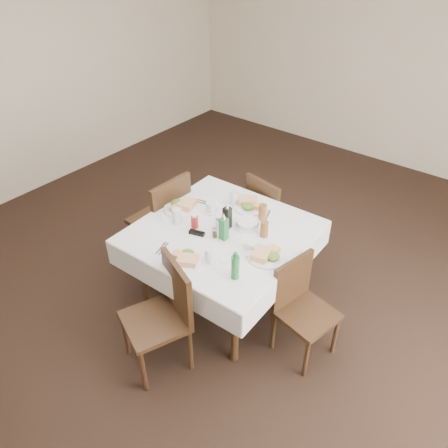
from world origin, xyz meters
name	(u,v)px	position (x,y,z in m)	size (l,w,h in m)	color
ground_plane	(219,293)	(0.00, 0.00, 0.00)	(7.00, 7.00, 0.00)	black
room_shell	(217,115)	(0.00, 0.00, 1.71)	(6.04, 7.04, 2.80)	beige
dining_table	(222,238)	(0.06, -0.03, 0.68)	(1.35, 1.35, 0.76)	#311D12
chair_north	(269,211)	(0.00, 0.77, 0.50)	(0.48, 0.48, 0.87)	#311D12
chair_south	(165,310)	(0.13, -0.78, 0.52)	(0.56, 0.56, 0.90)	#311D12
chair_east	(300,302)	(0.84, -0.07, 0.47)	(0.46, 0.46, 0.82)	#311D12
chair_west	(165,216)	(-0.67, 0.04, 0.55)	(0.47, 0.47, 0.96)	#311D12
meal_north	(250,205)	(0.04, 0.39, 0.79)	(0.30, 0.30, 0.07)	white
meal_south	(185,258)	(0.09, -0.49, 0.79)	(0.28, 0.28, 0.06)	white
meal_east	(267,255)	(0.53, -0.09, 0.79)	(0.30, 0.30, 0.07)	white
meal_west	(182,206)	(-0.41, 0.00, 0.79)	(0.30, 0.30, 0.07)	white
side_plate_a	(225,205)	(-0.14, 0.28, 0.77)	(0.14, 0.14, 0.01)	white
side_plate_b	(228,258)	(0.32, -0.28, 0.77)	(0.14, 0.14, 0.01)	white
water_n	(234,198)	(-0.09, 0.33, 0.83)	(0.07, 0.07, 0.14)	silver
water_s	(209,256)	(0.23, -0.40, 0.82)	(0.07, 0.07, 0.12)	silver
water_e	(266,228)	(0.37, 0.15, 0.82)	(0.06, 0.06, 0.11)	silver
water_w	(177,216)	(-0.29, -0.18, 0.83)	(0.07, 0.07, 0.13)	silver
iced_tea_a	(263,212)	(0.22, 0.31, 0.83)	(0.06, 0.06, 0.14)	brown
iced_tea_b	(264,229)	(0.37, 0.12, 0.83)	(0.06, 0.06, 0.13)	brown
bread_basket	(247,224)	(0.20, 0.13, 0.79)	(0.19, 0.19, 0.06)	silver
oil_cruet_dark	(227,217)	(0.07, 0.03, 0.86)	(0.06, 0.06, 0.24)	black
oil_cruet_green	(224,228)	(0.14, -0.11, 0.86)	(0.06, 0.06, 0.24)	#1D6E34
ketchup_bottle	(195,221)	(-0.14, -0.13, 0.82)	(0.06, 0.06, 0.13)	maroon
salt_shaker	(218,224)	(0.02, -0.03, 0.81)	(0.04, 0.04, 0.09)	white
pepper_shaker	(215,233)	(0.07, -0.13, 0.80)	(0.04, 0.04, 0.08)	#3B2C17
coffee_mug	(211,208)	(-0.18, 0.12, 0.80)	(0.13, 0.13, 0.09)	white
sunglasses	(197,233)	(-0.06, -0.20, 0.78)	(0.14, 0.08, 0.03)	black
green_bottle	(235,267)	(0.48, -0.41, 0.86)	(0.06, 0.06, 0.22)	#1D6E34
sugar_caddy	(251,246)	(0.38, -0.08, 0.79)	(0.11, 0.07, 0.05)	white
cutlery_n	(266,215)	(0.22, 0.36, 0.77)	(0.09, 0.17, 0.01)	silver
cutlery_s	(162,249)	(-0.15, -0.50, 0.77)	(0.08, 0.16, 0.01)	silver
cutlery_e	(257,260)	(0.50, -0.17, 0.77)	(0.18, 0.05, 0.01)	silver
cutlery_w	(197,201)	(-0.38, 0.17, 0.77)	(0.21, 0.10, 0.01)	silver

